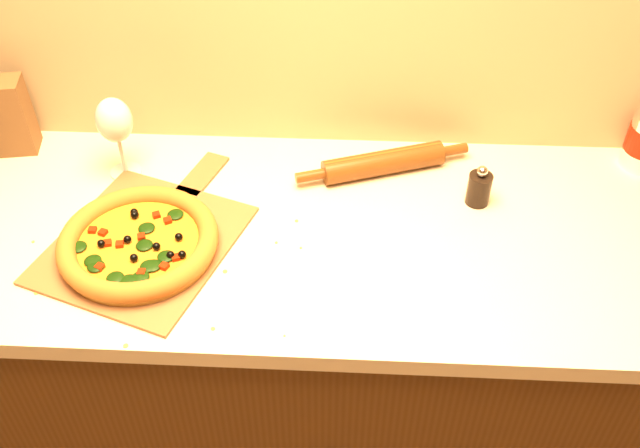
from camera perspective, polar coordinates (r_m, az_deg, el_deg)
The scene contains 8 objects.
cabinet at distance 1.89m, azimuth -2.73°, elevation -10.76°, with size 2.80×0.65×0.86m, color #4D2D10.
countertop at distance 1.55m, azimuth -3.27°, elevation -0.81°, with size 2.84×0.68×0.04m, color beige.
pizza_peel at distance 1.54m, azimuth -13.67°, elevation -1.20°, with size 0.46×0.56×0.01m.
pizza at distance 1.50m, azimuth -14.31°, elevation -1.42°, with size 0.33×0.33×0.05m.
pepper_grinder at distance 1.61m, azimuth 12.61°, elevation 2.84°, with size 0.05×0.05×0.10m.
rolling_pin at distance 1.66m, azimuth 5.09°, elevation 4.92°, with size 0.40×0.16×0.06m.
wine_glass at distance 1.65m, azimuth -16.12°, elevation 7.83°, with size 0.08×0.08×0.20m.
paper_bag at distance 1.85m, azimuth -23.60°, elevation 7.94°, with size 0.09×0.08×0.19m, color brown.
Camera 1 is at (0.14, 0.31, 1.95)m, focal length 40.00 mm.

